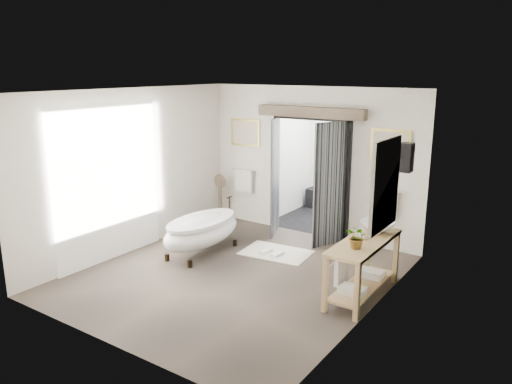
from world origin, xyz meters
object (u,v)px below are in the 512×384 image
rug (276,253)px  basin (377,227)px  clawfoot_tub (202,230)px  vanity (361,263)px

rug → basin: bearing=-9.3°
clawfoot_tub → vanity: clawfoot_tub is taller
rug → basin: (1.96, -0.32, 0.93)m
clawfoot_tub → rug: bearing=34.1°
vanity → rug: size_ratio=1.33×
vanity → rug: vanity is taller
vanity → basin: 0.63m
vanity → rug: 2.13m
basin → vanity: bearing=-87.7°
basin → rug: bearing=178.0°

